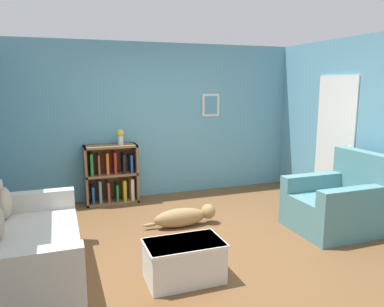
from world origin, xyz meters
The scene contains 9 objects.
ground_plane centered at (0.00, 0.00, 0.00)m, with size 14.00×14.00×0.00m, color brown.
wall_back centered at (0.00, 2.25, 1.30)m, with size 5.60×0.13×2.60m.
wall_right centered at (2.55, 0.02, 1.29)m, with size 0.16×5.00×2.60m.
couch centered at (-1.98, -0.26, 0.32)m, with size 0.93×1.84×0.84m.
bookshelf centered at (-0.81, 2.02, 0.45)m, with size 0.84×0.35×0.96m.
recliner_chair centered at (1.86, -0.18, 0.35)m, with size 1.07×0.94×1.04m.
coffee_table centered at (-0.50, -0.75, 0.22)m, with size 0.77×0.46×0.40m.
dog centered at (-0.03, 0.61, 0.14)m, with size 1.03×0.23×0.27m.
vase centered at (-0.65, 2.01, 1.09)m, with size 0.11×0.11×0.25m.
Camera 1 is at (-1.59, -4.00, 1.92)m, focal length 35.00 mm.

